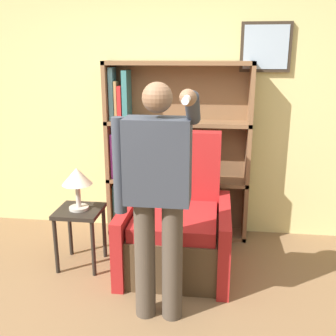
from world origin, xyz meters
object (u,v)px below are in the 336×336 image
bookcase (164,153)px  armchair (177,228)px  table_lamp (77,179)px  person_standing (157,191)px  side_table (80,220)px

bookcase → armchair: 0.89m
table_lamp → armchair: bearing=7.6°
bookcase → armchair: (0.21, -0.68, -0.53)m
person_standing → side_table: (-0.82, 0.65, -0.55)m
bookcase → side_table: (-0.66, -0.80, -0.45)m
person_standing → table_lamp: person_standing is taller
side_table → armchair: bearing=7.6°
armchair → person_standing: person_standing is taller
side_table → table_lamp: (-0.00, -0.00, 0.39)m
armchair → table_lamp: bearing=-172.4°
armchair → side_table: armchair is taller
person_standing → side_table: 1.18m
person_standing → armchair: bearing=86.1°
bookcase → armchair: bearing=-73.1°
table_lamp → person_standing: bearing=-38.6°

